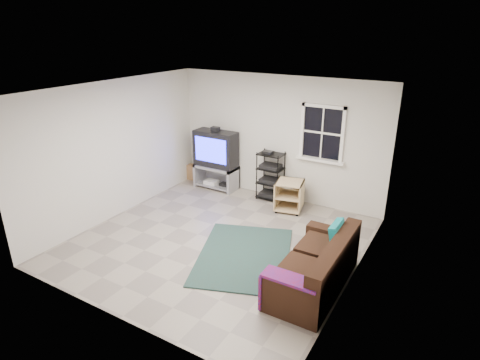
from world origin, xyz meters
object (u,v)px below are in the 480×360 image
Objects in this scene: av_rack at (270,179)px; side_table_left at (290,194)px; tv_unit at (216,155)px; side_table_right at (291,193)px; sofa at (316,269)px.

av_rack reaches higher than side_table_left.
side_table_right is at bearing -2.51° from tv_unit.
side_table_left reaches higher than side_table_right.
sofa reaches higher than side_table_left.
tv_unit is 2.28× the size of side_table_left.
sofa is (3.30, -2.41, -0.49)m from tv_unit.
av_rack is 0.66m from side_table_left.
tv_unit is 2.81× the size of side_table_right.
side_table_left is 2.58m from sofa.
tv_unit is 0.79× the size of sofa.
tv_unit is at bearing 173.10° from side_table_left.
sofa is at bearing -51.57° from av_rack.
tv_unit is at bearing 143.82° from sofa.
side_table_left is (1.92, -0.23, -0.45)m from tv_unit.
av_rack reaches higher than sofa.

